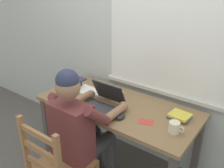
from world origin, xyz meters
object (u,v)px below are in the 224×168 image
Objects in this scene: seated_person at (81,128)px; book_stack_main at (180,116)px; laptop at (103,102)px; desk at (117,114)px; wooden_chair at (58,168)px; coffee_mug_spare at (71,94)px; coffee_mug_dark at (77,83)px; book_stack_side at (109,92)px; coffee_mug_white at (174,127)px; computer_mouse at (121,117)px; landscape_photo_print at (146,122)px.

seated_person is 0.84m from book_stack_main.
desk is at bearing 58.97° from laptop.
wooden_chair is (-0.08, -0.70, -0.19)m from desk.
coffee_mug_spare is at bearing 144.54° from seated_person.
coffee_mug_dark is 0.37m from book_stack_side.
seated_person is 3.78× the size of laptop.
desk is 0.63m from coffee_mug_white.
laptop reaches higher than computer_mouse.
laptop is 0.26m from book_stack_side.
laptop is (-0.07, -0.12, 0.15)m from desk.
coffee_mug_white reaches higher than desk.
laptop is (0.00, 0.29, 0.12)m from seated_person.
book_stack_side is (-0.79, 0.21, -0.01)m from coffee_mug_white.
coffee_mug_spare reaches higher than book_stack_main.
coffee_mug_white is (0.69, 0.59, 0.34)m from wooden_chair.
wooden_chair is (-0.00, -0.28, -0.23)m from seated_person.
book_stack_main is at bearing 37.58° from computer_mouse.
seated_person is 6.06× the size of book_stack_side.
book_stack_side is (0.37, 0.07, -0.02)m from coffee_mug_dark.
book_stack_side reaches higher than landscape_photo_print.
seated_person is at bearing -139.81° from book_stack_main.
book_stack_main is (0.99, 0.29, -0.02)m from coffee_mug_spare.
coffee_mug_spare is at bearing -176.57° from coffee_mug_white.
coffee_mug_white is at bearing -19.90° from landscape_photo_print.
computer_mouse is (0.24, 0.24, 0.08)m from seated_person.
book_stack_side is (-0.10, 0.81, 0.33)m from wooden_chair.
coffee_mug_white is 1.17m from coffee_mug_dark.
seated_person reaches higher than landscape_photo_print.
desk is 0.21m from laptop.
wooden_chair reaches higher than book_stack_main.
book_stack_main is 1.49× the size of landscape_photo_print.
coffee_mug_spare is (-0.43, -0.16, 0.15)m from desk.
book_stack_side is at bearing 164.85° from coffee_mug_white.
desk is at bearing 170.40° from coffee_mug_white.
computer_mouse is at bearing 44.01° from seated_person.
wooden_chair reaches higher than coffee_mug_white.
seated_person is at bearing -135.99° from computer_mouse.
coffee_mug_white is at bearing -7.04° from coffee_mug_dark.
coffee_mug_dark reaches higher than computer_mouse.
laptop is at bearing 166.79° from computer_mouse.
computer_mouse is 0.49× the size of book_stack_side.
coffee_mug_dark is at bearing 172.96° from coffee_mug_white.
computer_mouse is 0.75m from coffee_mug_dark.
book_stack_main is 0.30m from landscape_photo_print.
desk is at bearing -4.19° from coffee_mug_dark.
coffee_mug_white reaches higher than landscape_photo_print.
wooden_chair is at bearing -90.00° from seated_person.
coffee_mug_white is 0.82m from book_stack_side.
desk is 0.58m from book_stack_main.
coffee_mug_white is (0.44, 0.08, 0.03)m from computer_mouse.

